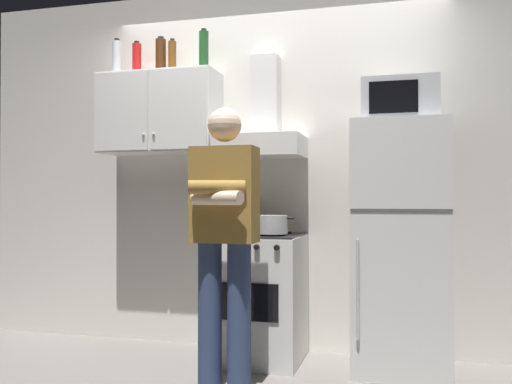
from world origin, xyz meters
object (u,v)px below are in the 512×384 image
at_px(bottle_wine_green, 204,51).
at_px(bottle_vodka_clear, 117,58).
at_px(range_hood, 263,130).
at_px(cooking_pot, 273,225).
at_px(bottle_soda_red, 137,60).
at_px(upper_cabinet, 159,113).
at_px(refrigerator, 400,246).
at_px(microwave, 400,102).
at_px(stove_oven, 258,297).
at_px(bottle_rum_dark, 161,57).
at_px(bottle_beer_brown, 172,57).
at_px(person_standing, 224,234).

relative_size(bottle_wine_green, bottle_vodka_clear, 1.13).
relative_size(range_hood, cooking_pot, 2.52).
height_order(bottle_soda_red, bottle_wine_green, bottle_wine_green).
xyz_separation_m(upper_cabinet, refrigerator, (1.75, -0.12, -0.95)).
bearing_deg(microwave, stove_oven, -178.85).
height_order(microwave, cooking_pot, microwave).
distance_m(microwave, bottle_wine_green, 1.49).
bearing_deg(cooking_pot, upper_cabinet, 165.27).
height_order(upper_cabinet, refrigerator, upper_cabinet).
bearing_deg(bottle_vodka_clear, range_hood, 0.46).
bearing_deg(microwave, bottle_vodka_clear, 177.32).
distance_m(range_hood, bottle_wine_green, 0.76).
height_order(cooking_pot, bottle_wine_green, bottle_wine_green).
bearing_deg(bottle_rum_dark, cooking_pot, -17.12).
distance_m(stove_oven, bottle_beer_brown, 1.89).
bearing_deg(person_standing, bottle_rum_dark, 134.36).
relative_size(refrigerator, bottle_soda_red, 5.91).
distance_m(refrigerator, bottle_rum_dark, 2.25).
bearing_deg(bottle_vodka_clear, microwave, -2.68).
distance_m(upper_cabinet, cooking_pot, 1.26).
xyz_separation_m(refrigerator, cooking_pot, (-0.82, -0.12, 0.14)).
distance_m(stove_oven, range_hood, 1.17).
distance_m(stove_oven, bottle_vodka_clear, 2.10).
relative_size(range_hood, bottle_rum_dark, 2.58).
bearing_deg(bottle_rum_dark, microwave, -4.91).
bearing_deg(microwave, bottle_wine_green, 174.03).
distance_m(refrigerator, bottle_beer_brown, 2.16).
bearing_deg(bottle_beer_brown, person_standing, -49.32).
distance_m(upper_cabinet, range_hood, 0.81).
bearing_deg(bottle_beer_brown, range_hood, -3.00).
relative_size(stove_oven, range_hood, 1.17).
bearing_deg(stove_oven, refrigerator, 0.04).
xyz_separation_m(range_hood, bottle_beer_brown, (-0.71, 0.04, 0.58)).
bearing_deg(upper_cabinet, bottle_rum_dark, 100.74).
distance_m(upper_cabinet, bottle_vodka_clear, 0.56).
bearing_deg(bottle_soda_red, range_hood, -2.49).
bearing_deg(bottle_vodka_clear, stove_oven, -5.83).
distance_m(refrigerator, microwave, 0.94).
xyz_separation_m(stove_oven, bottle_beer_brown, (-0.71, 0.16, 1.74)).
bearing_deg(bottle_wine_green, range_hood, -4.94).
bearing_deg(microwave, bottle_soda_red, 175.58).
height_order(range_hood, bottle_rum_dark, bottle_rum_dark).
xyz_separation_m(bottle_wine_green, bottle_rum_dark, (-0.35, 0.00, -0.02)).
distance_m(cooking_pot, bottle_soda_red, 1.71).
height_order(upper_cabinet, microwave, upper_cabinet).
bearing_deg(microwave, bottle_beer_brown, 175.02).
relative_size(refrigerator, cooking_pot, 5.37).
height_order(refrigerator, bottle_vodka_clear, bottle_vodka_clear).
height_order(refrigerator, microwave, microwave).
xyz_separation_m(cooking_pot, bottle_beer_brown, (-0.84, 0.28, 1.24)).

